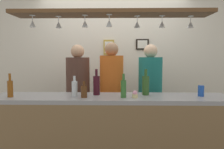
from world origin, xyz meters
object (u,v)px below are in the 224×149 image
bottle_soda_clear (75,88)px  picture_frame_crest (109,47)px  person_right_teal_shirt (150,90)px  person_left_brown_shirt (78,90)px  picture_frame_upper_small (142,44)px  bottle_champagne_green (146,85)px  bottle_beer_amber_tall (10,88)px  bottle_wine_dark_red (96,85)px  bottle_beer_green_import (124,88)px  cupcake (135,94)px  drink_can (201,91)px  person_middle_orange_shirt (112,89)px  bottle_beer_brown_stubby (84,91)px

bottle_soda_clear → picture_frame_crest: bearing=77.2°
person_right_teal_shirt → bottle_soda_clear: size_ratio=7.18×
person_left_brown_shirt → picture_frame_crest: bearing=57.3°
person_left_brown_shirt → picture_frame_upper_small: (1.00, 0.66, 0.69)m
bottle_champagne_green → picture_frame_upper_small: bearing=85.6°
bottle_beer_amber_tall → bottle_wine_dark_red: bearing=9.8°
person_left_brown_shirt → bottle_beer_amber_tall: person_left_brown_shirt is taller
bottle_beer_green_import → cupcake: bottle_beer_green_import is taller
picture_frame_upper_small → person_left_brown_shirt: bearing=-146.6°
person_right_teal_shirt → drink_can: person_right_teal_shirt is taller
drink_can → person_left_brown_shirt: bearing=154.2°
bottle_wine_dark_red → person_middle_orange_shirt: bearing=76.7°
person_middle_orange_shirt → bottle_beer_amber_tall: bearing=-142.7°
bottle_soda_clear → picture_frame_crest: picture_frame_crest is taller
bottle_beer_brown_stubby → picture_frame_upper_small: bearing=62.3°
person_middle_orange_shirt → bottle_champagne_green: bearing=-58.0°
person_left_brown_shirt → person_middle_orange_shirt: 0.49m
bottle_beer_amber_tall → drink_can: 2.11m
cupcake → bottle_beer_amber_tall: bearing=179.4°
bottle_beer_green_import → cupcake: size_ratio=3.33×
bottle_soda_clear → picture_frame_upper_small: 1.79m
person_left_brown_shirt → bottle_beer_green_import: person_left_brown_shirt is taller
bottle_soda_clear → bottle_beer_green_import: bearing=-6.5°
picture_frame_upper_small → person_right_teal_shirt: bearing=-86.0°
bottle_wine_dark_red → bottle_soda_clear: size_ratio=1.30×
person_right_teal_shirt → bottle_beer_amber_tall: (-1.65, -0.83, 0.14)m
bottle_champagne_green → picture_frame_upper_small: size_ratio=1.36×
person_right_teal_shirt → bottle_beer_brown_stubby: bearing=-134.7°
person_right_teal_shirt → bottle_beer_brown_stubby: 1.19m
bottle_beer_green_import → cupcake: 0.14m
person_left_brown_shirt → bottle_soda_clear: size_ratio=7.17×
person_right_teal_shirt → bottle_wine_dark_red: bearing=-137.0°
bottle_beer_brown_stubby → bottle_beer_amber_tall: bearing=179.1°
person_left_brown_shirt → bottle_beer_amber_tall: bearing=-125.9°
picture_frame_upper_small → drink_can: bearing=-70.0°
person_middle_orange_shirt → bottle_soda_clear: size_ratio=7.30×
bottle_champagne_green → cupcake: bearing=-126.1°
person_middle_orange_shirt → picture_frame_crest: (-0.07, 0.66, 0.62)m
bottle_beer_green_import → bottle_beer_amber_tall: 1.24m
person_middle_orange_shirt → bottle_beer_brown_stubby: 0.89m
person_right_teal_shirt → bottle_beer_amber_tall: bearing=-153.3°
bottle_beer_amber_tall → cupcake: (1.36, -0.01, -0.06)m
drink_can → picture_frame_upper_small: 1.60m
bottle_beer_green_import → bottle_beer_amber_tall: (-1.24, 0.01, -0.00)m
bottle_beer_brown_stubby → picture_frame_crest: (0.21, 1.50, 0.53)m
person_left_brown_shirt → cupcake: bearing=-47.9°
drink_can → cupcake: (-0.75, -0.11, -0.03)m
person_left_brown_shirt → bottle_champagne_green: bearing=-36.1°
person_right_teal_shirt → cupcake: size_ratio=21.18×
bottle_beer_brown_stubby → cupcake: (0.55, -0.00, -0.03)m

